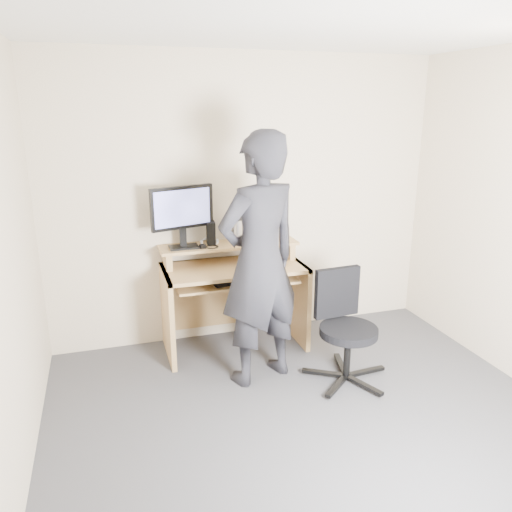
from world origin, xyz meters
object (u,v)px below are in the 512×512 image
monitor (182,211)px  office_chair (344,323)px  desk (232,286)px  person (260,262)px

monitor → office_chair: size_ratio=0.64×
desk → monitor: 0.79m
office_chair → person: 0.82m
desk → monitor: bearing=173.0°
monitor → person: person is taller
monitor → person: (0.45, -0.69, -0.27)m
office_chair → monitor: bearing=136.6°
office_chair → person: person is taller
monitor → office_chair: bearing=-55.6°
person → office_chair: bearing=144.1°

